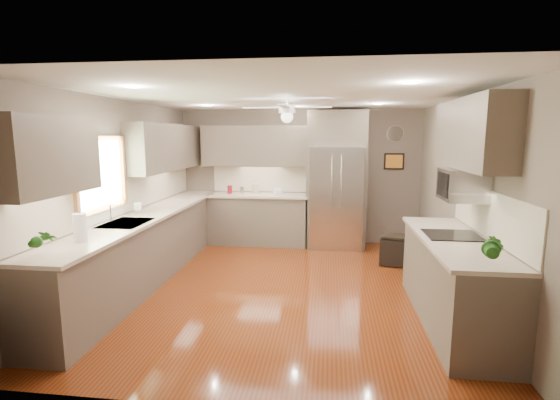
% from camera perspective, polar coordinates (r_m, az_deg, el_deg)
% --- Properties ---
extents(floor, '(5.00, 5.00, 0.00)m').
position_cam_1_polar(floor, '(5.57, 0.60, -12.13)').
color(floor, '#4C200A').
rests_on(floor, ground).
extents(ceiling, '(5.00, 5.00, 0.00)m').
position_cam_1_polar(ceiling, '(5.22, 0.64, 14.39)').
color(ceiling, white).
rests_on(ceiling, ground).
extents(wall_back, '(4.50, 0.00, 4.50)m').
position_cam_1_polar(wall_back, '(7.73, 2.67, 3.34)').
color(wall_back, '#6B5E52').
rests_on(wall_back, ground).
extents(wall_front, '(4.50, 0.00, 4.50)m').
position_cam_1_polar(wall_front, '(2.83, -5.00, -6.55)').
color(wall_front, '#6B5E52').
rests_on(wall_front, ground).
extents(wall_left, '(0.00, 5.00, 5.00)m').
position_cam_1_polar(wall_left, '(5.94, -21.51, 1.02)').
color(wall_left, '#6B5E52').
rests_on(wall_left, ground).
extents(wall_right, '(0.00, 5.00, 5.00)m').
position_cam_1_polar(wall_right, '(5.49, 24.68, 0.22)').
color(wall_right, '#6B5E52').
rests_on(wall_right, ground).
extents(canister_a, '(0.10, 0.10, 0.15)m').
position_cam_1_polar(canister_a, '(7.65, -7.07, 1.49)').
color(canister_a, maroon).
rests_on(canister_a, back_run).
extents(canister_b, '(0.09, 0.09, 0.13)m').
position_cam_1_polar(canister_b, '(7.61, -5.37, 1.40)').
color(canister_b, silver).
rests_on(canister_b, back_run).
extents(canister_c, '(0.15, 0.15, 0.19)m').
position_cam_1_polar(canister_c, '(7.60, -3.47, 1.57)').
color(canister_c, tan).
rests_on(canister_c, back_run).
extents(soap_bottle, '(0.12, 0.12, 0.21)m').
position_cam_1_polar(soap_bottle, '(5.97, -19.24, -0.81)').
color(soap_bottle, white).
rests_on(soap_bottle, left_run).
extents(potted_plant_left, '(0.18, 0.14, 0.33)m').
position_cam_1_polar(potted_plant_left, '(4.18, -30.68, -4.78)').
color(potted_plant_left, '#215A19').
rests_on(potted_plant_left, left_run).
extents(potted_plant_right, '(0.21, 0.19, 0.33)m').
position_cam_1_polar(potted_plant_right, '(3.74, 27.92, -6.04)').
color(potted_plant_right, '#215A19').
rests_on(potted_plant_right, right_run).
extents(bowl, '(0.25, 0.25, 0.05)m').
position_cam_1_polar(bowl, '(7.47, -0.25, 0.95)').
color(bowl, tan).
rests_on(bowl, back_run).
extents(left_run, '(0.65, 4.70, 1.45)m').
position_cam_1_polar(left_run, '(6.08, -17.96, -5.97)').
color(left_run, brown).
rests_on(left_run, ground).
extents(back_run, '(1.85, 0.65, 1.45)m').
position_cam_1_polar(back_run, '(7.64, -2.98, -2.54)').
color(back_run, brown).
rests_on(back_run, ground).
extents(uppers, '(4.50, 4.70, 0.95)m').
position_cam_1_polar(uppers, '(6.02, -5.70, 7.65)').
color(uppers, brown).
rests_on(uppers, wall_left).
extents(window, '(0.05, 1.12, 0.92)m').
position_cam_1_polar(window, '(5.46, -23.90, 3.41)').
color(window, '#BFF2B2').
rests_on(window, wall_left).
extents(sink, '(0.50, 0.70, 0.32)m').
position_cam_1_polar(sink, '(5.41, -20.84, -3.35)').
color(sink, silver).
rests_on(sink, left_run).
extents(refrigerator, '(1.06, 0.75, 2.45)m').
position_cam_1_polar(refrigerator, '(7.37, 7.90, 2.51)').
color(refrigerator, silver).
rests_on(refrigerator, ground).
extents(right_run, '(0.70, 2.20, 1.45)m').
position_cam_1_polar(right_run, '(4.82, 23.28, -10.18)').
color(right_run, brown).
rests_on(right_run, ground).
extents(microwave, '(0.43, 0.55, 0.34)m').
position_cam_1_polar(microwave, '(4.87, 24.28, 1.97)').
color(microwave, silver).
rests_on(microwave, wall_right).
extents(ceiling_fan, '(1.18, 1.18, 0.32)m').
position_cam_1_polar(ceiling_fan, '(5.51, 0.99, 12.36)').
color(ceiling_fan, white).
rests_on(ceiling_fan, ceiling).
extents(recessed_lights, '(2.84, 3.14, 0.01)m').
position_cam_1_polar(recessed_lights, '(5.62, 0.69, 13.95)').
color(recessed_lights, white).
rests_on(recessed_lights, ceiling).
extents(wall_clock, '(0.30, 0.03, 0.30)m').
position_cam_1_polar(wall_clock, '(7.74, 15.89, 8.96)').
color(wall_clock, white).
rests_on(wall_clock, wall_back).
extents(framed_print, '(0.36, 0.03, 0.30)m').
position_cam_1_polar(framed_print, '(7.75, 15.74, 5.26)').
color(framed_print, black).
rests_on(framed_print, wall_back).
extents(stool, '(0.44, 0.44, 0.45)m').
position_cam_1_polar(stool, '(6.66, 15.58, -6.75)').
color(stool, black).
rests_on(stool, ground).
extents(paper_towel, '(0.13, 0.13, 0.33)m').
position_cam_1_polar(paper_towel, '(4.60, -26.29, -3.58)').
color(paper_towel, white).
rests_on(paper_towel, left_run).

